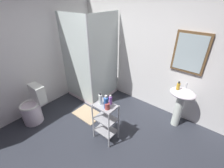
% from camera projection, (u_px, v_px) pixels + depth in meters
% --- Properties ---
extents(ground_plane, '(4.20, 4.20, 0.02)m').
position_uv_depth(ground_plane, '(93.00, 153.00, 2.59)').
color(ground_plane, '#2B2E37').
extents(wall_back, '(4.20, 0.14, 2.50)m').
position_uv_depth(wall_back, '(153.00, 52.00, 3.18)').
color(wall_back, white).
rests_on(wall_back, ground_plane).
extents(wall_left, '(0.10, 4.20, 2.50)m').
position_uv_depth(wall_left, '(20.00, 57.00, 2.95)').
color(wall_left, white).
rests_on(wall_left, ground_plane).
extents(shower_stall, '(0.92, 0.92, 2.00)m').
position_uv_depth(shower_stall, '(92.00, 80.00, 3.81)').
color(shower_stall, white).
rests_on(shower_stall, ground_plane).
extents(pedestal_sink, '(0.46, 0.37, 0.81)m').
position_uv_depth(pedestal_sink, '(181.00, 101.00, 2.86)').
color(pedestal_sink, white).
rests_on(pedestal_sink, ground_plane).
extents(sink_faucet, '(0.03, 0.03, 0.10)m').
position_uv_depth(sink_faucet, '(186.00, 85.00, 2.80)').
color(sink_faucet, silver).
rests_on(sink_faucet, pedestal_sink).
extents(toilet, '(0.37, 0.49, 0.76)m').
position_uv_depth(toilet, '(33.00, 108.00, 3.11)').
color(toilet, white).
rests_on(toilet, ground_plane).
extents(storage_cart, '(0.38, 0.28, 0.74)m').
position_uv_depth(storage_cart, '(106.00, 119.00, 2.64)').
color(storage_cart, silver).
rests_on(storage_cart, ground_plane).
extents(hand_soap_bottle, '(0.06, 0.06, 0.15)m').
position_uv_depth(hand_soap_bottle, '(178.00, 86.00, 2.75)').
color(hand_soap_bottle, gold).
rests_on(hand_soap_bottle, pedestal_sink).
extents(shampoo_bottle_blue, '(0.07, 0.07, 0.24)m').
position_uv_depth(shampoo_bottle_blue, '(106.00, 103.00, 2.38)').
color(shampoo_bottle_blue, blue).
rests_on(shampoo_bottle_blue, storage_cart).
extents(conditioner_bottle_purple, '(0.06, 0.06, 0.17)m').
position_uv_depth(conditioner_bottle_purple, '(111.00, 100.00, 2.49)').
color(conditioner_bottle_purple, purple).
rests_on(conditioner_bottle_purple, storage_cart).
extents(lotion_bottle_white, '(0.06, 0.06, 0.21)m').
position_uv_depth(lotion_bottle_white, '(101.00, 99.00, 2.47)').
color(lotion_bottle_white, white).
rests_on(lotion_bottle_white, storage_cart).
extents(rinse_cup, '(0.08, 0.08, 0.11)m').
position_uv_depth(rinse_cup, '(107.00, 106.00, 2.39)').
color(rinse_cup, '#B24742').
rests_on(rinse_cup, storage_cart).
extents(bath_mat, '(0.60, 0.40, 0.02)m').
position_uv_depth(bath_mat, '(88.00, 114.00, 3.40)').
color(bath_mat, tan).
rests_on(bath_mat, ground_plane).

